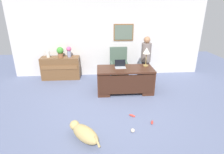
{
  "coord_description": "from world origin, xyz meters",
  "views": [
    {
      "loc": [
        -0.36,
        -4.13,
        2.48
      ],
      "look_at": [
        -0.04,
        0.3,
        0.75
      ],
      "focal_mm": 29.09,
      "sensor_mm": 36.0,
      "label": 1
    }
  ],
  "objects": [
    {
      "name": "dog_toy_ball",
      "position": [
        0.3,
        -1.02,
        0.04
      ],
      "size": [
        0.09,
        0.09,
        0.09
      ],
      "primitive_type": "sphere",
      "color": "beige",
      "rests_on": "ground_plane"
    },
    {
      "name": "laptop",
      "position": [
        0.26,
        1.06,
        0.82
      ],
      "size": [
        0.32,
        0.22,
        0.22
      ],
      "color": "#B2B5BA",
      "rests_on": "desk"
    },
    {
      "name": "desk",
      "position": [
        0.4,
        0.94,
        0.41
      ],
      "size": [
        1.67,
        0.81,
        0.76
      ],
      "color": "#422316",
      "rests_on": "ground_plane"
    },
    {
      "name": "dog_lying",
      "position": [
        -0.7,
        -1.17,
        0.15
      ],
      "size": [
        0.69,
        0.71,
        0.3
      ],
      "color": "tan",
      "rests_on": "ground_plane"
    },
    {
      "name": "armchair",
      "position": [
        0.31,
        1.92,
        0.51
      ],
      "size": [
        0.6,
        0.59,
        1.16
      ],
      "color": "#475B4C",
      "rests_on": "ground_plane"
    },
    {
      "name": "credenza",
      "position": [
        -1.76,
        2.25,
        0.4
      ],
      "size": [
        1.35,
        0.5,
        0.8
      ],
      "color": "brown",
      "rests_on": "ground_plane"
    },
    {
      "name": "vase_with_flowers",
      "position": [
        -1.42,
        2.25,
        1.01
      ],
      "size": [
        0.17,
        0.17,
        0.37
      ],
      "color": "#8B90B0",
      "rests_on": "credenza"
    },
    {
      "name": "person_standing",
      "position": [
        1.19,
        1.64,
        0.81
      ],
      "size": [
        0.32,
        0.32,
        1.59
      ],
      "color": "#262323",
      "rests_on": "ground_plane"
    },
    {
      "name": "dog_toy_bone",
      "position": [
        0.39,
        -0.43,
        0.03
      ],
      "size": [
        0.16,
        0.13,
        0.05
      ],
      "primitive_type": "ellipsoid",
      "rotation": [
        0.0,
        0.0,
        2.53
      ],
      "color": "#E53F33",
      "rests_on": "ground_plane"
    },
    {
      "name": "vase_empty",
      "position": [
        -2.15,
        2.25,
        0.92
      ],
      "size": [
        0.12,
        0.12,
        0.23
      ],
      "primitive_type": "cylinder",
      "color": "silver",
      "rests_on": "credenza"
    },
    {
      "name": "desk_lamp",
      "position": [
        1.07,
        1.15,
        1.2
      ],
      "size": [
        0.22,
        0.22,
        0.57
      ],
      "color": "#9E8447",
      "rests_on": "desk"
    },
    {
      "name": "dog_toy_plush",
      "position": [
        0.8,
        -0.74,
        0.03
      ],
      "size": [
        0.1,
        0.16,
        0.05
      ],
      "primitive_type": "ellipsoid",
      "rotation": [
        0.0,
        0.0,
        4.35
      ],
      "color": "#E53F33",
      "rests_on": "ground_plane"
    },
    {
      "name": "ground_plane",
      "position": [
        0.0,
        0.0,
        0.0
      ],
      "size": [
        12.0,
        12.0,
        0.0
      ],
      "primitive_type": "plane",
      "color": "slate"
    },
    {
      "name": "back_wall",
      "position": [
        0.0,
        2.6,
        1.35
      ],
      "size": [
        7.0,
        0.16,
        2.7
      ],
      "color": "silver",
      "rests_on": "ground_plane"
    },
    {
      "name": "potted_plant",
      "position": [
        -1.73,
        2.25,
        1.0
      ],
      "size": [
        0.24,
        0.24,
        0.36
      ],
      "color": "brown",
      "rests_on": "credenza"
    }
  ]
}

